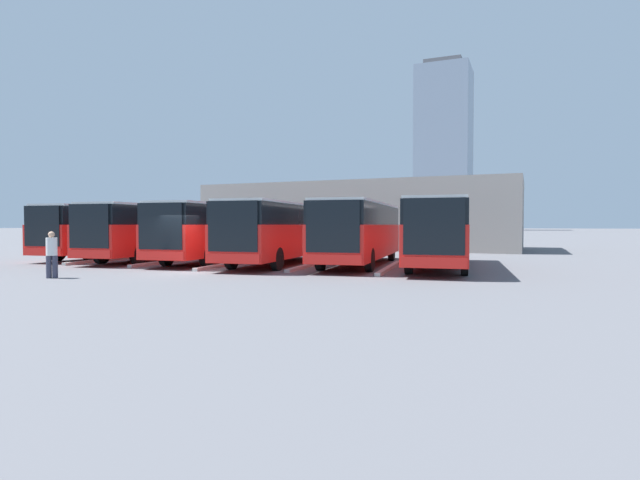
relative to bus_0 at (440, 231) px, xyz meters
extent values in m
plane|color=#5B5B60|center=(10.09, 6.25, -1.78)|extent=(600.00, 600.00, 0.00)
cube|color=red|center=(0.00, -0.02, -0.52)|extent=(3.94, 11.75, 1.62)
cube|color=black|center=(0.00, -0.02, 0.79)|extent=(3.88, 11.57, 0.99)
cube|color=black|center=(-0.71, 5.72, 0.22)|extent=(2.22, 0.31, 2.12)
cube|color=red|center=(-0.71, 5.72, -1.11)|extent=(2.40, 0.36, 0.40)
cube|color=silver|center=(0.00, -0.02, 1.34)|extent=(3.78, 11.28, 0.12)
cylinder|color=black|center=(-1.55, 3.39, -1.26)|extent=(0.43, 1.09, 1.06)
cylinder|color=black|center=(0.67, 3.67, -1.26)|extent=(0.43, 1.09, 1.06)
cylinder|color=black|center=(-0.67, -3.70, -1.26)|extent=(0.43, 1.09, 1.06)
cylinder|color=black|center=(1.55, -3.43, -1.26)|extent=(0.43, 1.09, 1.06)
cube|color=#B2B2AD|center=(2.02, 1.71, -1.71)|extent=(1.11, 7.06, 0.15)
cube|color=red|center=(4.04, -0.07, -0.52)|extent=(3.94, 11.75, 1.62)
cube|color=black|center=(4.04, -0.07, 0.79)|extent=(3.88, 11.57, 0.99)
cube|color=black|center=(3.32, 5.66, 0.22)|extent=(2.22, 0.31, 2.12)
cube|color=red|center=(3.32, 5.67, -1.11)|extent=(2.40, 0.36, 0.40)
cube|color=silver|center=(4.04, -0.07, 1.34)|extent=(3.78, 11.28, 0.12)
cylinder|color=black|center=(2.48, 3.34, -1.26)|extent=(0.43, 1.09, 1.06)
cylinder|color=black|center=(4.71, 3.61, -1.26)|extent=(0.43, 1.09, 1.06)
cylinder|color=black|center=(3.36, -3.76, -1.26)|extent=(0.43, 1.09, 1.06)
cylinder|color=black|center=(5.59, -3.48, -1.26)|extent=(0.43, 1.09, 1.06)
cube|color=#B2B2AD|center=(6.05, 1.66, -1.71)|extent=(1.11, 7.06, 0.15)
cube|color=red|center=(8.07, 0.97, -0.52)|extent=(3.94, 11.75, 1.62)
cube|color=black|center=(8.07, 0.97, 0.79)|extent=(3.88, 11.57, 0.99)
cube|color=black|center=(7.36, 6.71, 0.22)|extent=(2.22, 0.31, 2.12)
cube|color=red|center=(7.36, 6.71, -1.11)|extent=(2.40, 0.36, 0.40)
cube|color=silver|center=(8.07, 0.97, 1.34)|extent=(3.78, 11.28, 0.12)
cylinder|color=black|center=(6.52, 4.38, -1.26)|extent=(0.43, 1.09, 1.06)
cylinder|color=black|center=(8.74, 4.66, -1.26)|extent=(0.43, 1.09, 1.06)
cylinder|color=black|center=(7.40, -2.71, -1.26)|extent=(0.43, 1.09, 1.06)
cylinder|color=black|center=(9.62, -2.43, -1.26)|extent=(0.43, 1.09, 1.06)
cube|color=#B2B2AD|center=(10.09, 2.70, -1.71)|extent=(1.11, 7.06, 0.15)
cube|color=red|center=(12.10, 0.66, -0.52)|extent=(3.94, 11.75, 1.62)
cube|color=black|center=(12.10, 0.66, 0.79)|extent=(3.88, 11.57, 0.99)
cube|color=black|center=(11.39, 6.39, 0.22)|extent=(2.22, 0.31, 2.12)
cube|color=red|center=(11.39, 6.40, -1.11)|extent=(2.40, 0.36, 0.40)
cube|color=silver|center=(12.10, 0.66, 1.34)|extent=(3.78, 11.28, 0.12)
cylinder|color=black|center=(10.55, 4.07, -1.26)|extent=(0.43, 1.09, 1.06)
cylinder|color=black|center=(12.77, 4.34, -1.26)|extent=(0.43, 1.09, 1.06)
cylinder|color=black|center=(11.43, -3.02, -1.26)|extent=(0.43, 1.09, 1.06)
cylinder|color=black|center=(13.65, -2.75, -1.26)|extent=(0.43, 1.09, 1.06)
cube|color=#B2B2AD|center=(14.12, 2.39, -1.71)|extent=(1.11, 7.06, 0.15)
cube|color=red|center=(16.14, 0.94, -0.52)|extent=(3.94, 11.75, 1.62)
cube|color=black|center=(16.14, 0.94, 0.79)|extent=(3.88, 11.57, 0.99)
cube|color=black|center=(15.43, 6.67, 0.22)|extent=(2.22, 0.31, 2.12)
cube|color=red|center=(15.42, 6.68, -1.11)|extent=(2.40, 0.36, 0.40)
cube|color=silver|center=(16.14, 0.94, 1.34)|extent=(3.78, 11.28, 0.12)
cylinder|color=black|center=(14.58, 4.35, -1.26)|extent=(0.43, 1.09, 1.06)
cylinder|color=black|center=(16.81, 4.62, -1.26)|extent=(0.43, 1.09, 1.06)
cylinder|color=black|center=(15.46, -2.74, -1.26)|extent=(0.43, 1.09, 1.06)
cylinder|color=black|center=(17.69, -2.47, -1.26)|extent=(0.43, 1.09, 1.06)
cube|color=#B2B2AD|center=(18.15, 2.67, -1.71)|extent=(1.11, 7.06, 0.15)
cube|color=red|center=(20.17, 0.28, -0.52)|extent=(3.94, 11.75, 1.62)
cube|color=black|center=(20.17, 0.28, 0.79)|extent=(3.88, 11.57, 0.99)
cube|color=black|center=(19.46, 6.01, 0.22)|extent=(2.22, 0.31, 2.12)
cube|color=red|center=(19.46, 6.02, -1.11)|extent=(2.40, 0.36, 0.40)
cube|color=silver|center=(20.17, 0.28, 1.34)|extent=(3.78, 11.28, 0.12)
cylinder|color=black|center=(18.62, 3.69, -1.26)|extent=(0.43, 1.09, 1.06)
cylinder|color=black|center=(20.84, 3.96, -1.26)|extent=(0.43, 1.09, 1.06)
cylinder|color=black|center=(19.50, -3.40, -1.26)|extent=(0.43, 1.09, 1.06)
cylinder|color=black|center=(21.72, -3.13, -1.26)|extent=(0.43, 1.09, 1.06)
cylinder|color=#38384C|center=(13.16, 10.64, -1.34)|extent=(0.28, 0.28, 0.88)
cylinder|color=#38384C|center=(12.98, 10.52, -1.34)|extent=(0.28, 0.28, 0.88)
cylinder|color=silver|center=(13.07, 10.58, -0.56)|extent=(0.56, 0.56, 0.69)
sphere|color=tan|center=(13.07, 10.58, -0.09)|extent=(0.24, 0.24, 0.24)
cube|color=gray|center=(10.09, -17.47, 1.06)|extent=(27.15, 8.35, 5.69)
cube|color=silver|center=(10.09, -23.14, 3.66)|extent=(27.15, 3.00, 0.24)
cylinder|color=slate|center=(0.58, -24.24, 0.94)|extent=(0.20, 0.20, 5.44)
cylinder|color=slate|center=(19.59, -24.24, 0.94)|extent=(0.20, 0.20, 5.44)
cube|color=#7F8EA3|center=(28.21, -180.17, 30.47)|extent=(20.58, 20.58, 64.51)
cube|color=#4C4C51|center=(28.21, -180.17, 63.93)|extent=(14.40, 14.40, 2.40)
camera|label=1|loc=(-3.98, 24.29, 0.28)|focal=28.00mm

